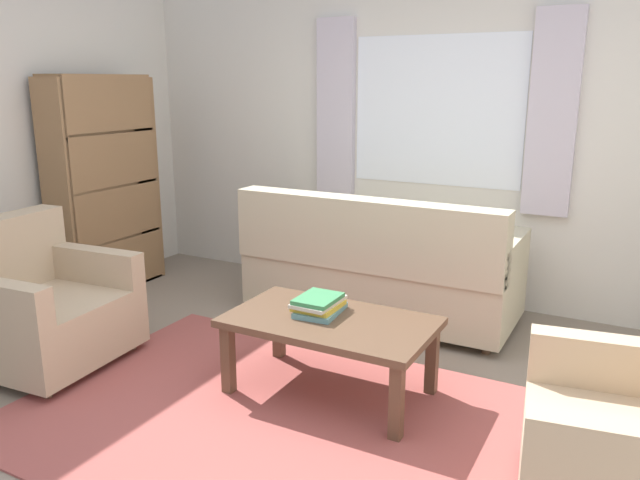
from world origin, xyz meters
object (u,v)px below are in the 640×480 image
object	(u,v)px
couch	(378,269)
book_stack_on_table	(319,305)
coffee_table	(330,329)
armchair_left	(39,307)
bookshelf	(109,182)

from	to	relation	value
couch	book_stack_on_table	xyz separation A→B (m)	(0.13, -1.12, 0.12)
coffee_table	book_stack_on_table	size ratio (longest dim) A/B	3.55
armchair_left	couch	bearing A→B (deg)	-47.11
coffee_table	book_stack_on_table	distance (m)	0.15
bookshelf	armchair_left	bearing A→B (deg)	28.23
book_stack_on_table	bookshelf	xyz separation A→B (m)	(-2.30, 0.73, 0.40)
armchair_left	book_stack_on_table	size ratio (longest dim) A/B	2.91
armchair_left	book_stack_on_table	xyz separation A→B (m)	(1.63, 0.52, 0.13)
coffee_table	bookshelf	size ratio (longest dim) A/B	0.64
armchair_left	bookshelf	bearing A→B (deg)	23.78
couch	bookshelf	world-z (taller)	bookshelf
coffee_table	bookshelf	distance (m)	2.57
couch	book_stack_on_table	world-z (taller)	couch
couch	book_stack_on_table	size ratio (longest dim) A/B	6.13
armchair_left	bookshelf	world-z (taller)	bookshelf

